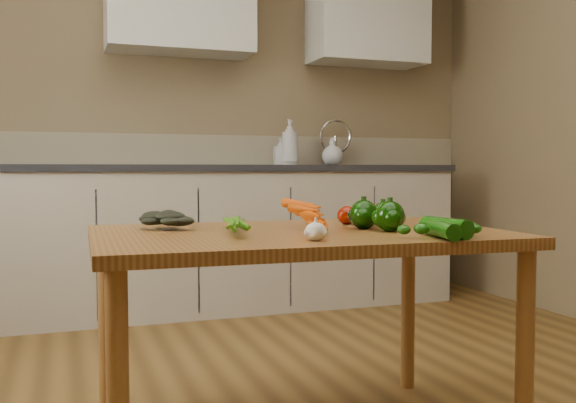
# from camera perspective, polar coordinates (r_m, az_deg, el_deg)

# --- Properties ---
(room) EXTENTS (4.04, 5.04, 2.64)m
(room) POSITION_cam_1_polar(r_m,az_deg,el_deg) (2.10, 3.89, 13.08)
(room) COLOR brown
(room) RESTS_ON ground
(counter_run) EXTENTS (2.84, 0.64, 1.14)m
(counter_run) POSITION_cam_1_polar(r_m,az_deg,el_deg) (4.06, -4.76, -2.98)
(counter_run) COLOR #B3A895
(counter_run) RESTS_ON ground
(upper_cabinets) EXTENTS (2.15, 0.35, 0.70)m
(upper_cabinets) POSITION_cam_1_polar(r_m,az_deg,el_deg) (4.38, -1.34, 17.12)
(upper_cabinets) COLOR silver
(upper_cabinets) RESTS_ON room
(table) EXTENTS (1.29, 0.85, 0.68)m
(table) POSITION_cam_1_polar(r_m,az_deg,el_deg) (2.04, 1.03, -4.74)
(table) COLOR #955E2B
(table) RESTS_ON ground
(soap_bottle_a) EXTENTS (0.16, 0.16, 0.30)m
(soap_bottle_a) POSITION_cam_1_polar(r_m,az_deg,el_deg) (4.21, 0.15, 5.30)
(soap_bottle_a) COLOR silver
(soap_bottle_a) RESTS_ON counter_run
(soap_bottle_b) EXTENTS (0.09, 0.09, 0.18)m
(soap_bottle_b) POSITION_cam_1_polar(r_m,az_deg,el_deg) (4.24, -0.69, 4.49)
(soap_bottle_b) COLOR silver
(soap_bottle_b) RESTS_ON counter_run
(soap_bottle_c) EXTENTS (0.17, 0.17, 0.18)m
(soap_bottle_c) POSITION_cam_1_polar(r_m,az_deg,el_deg) (4.39, 3.96, 4.45)
(soap_bottle_c) COLOR silver
(soap_bottle_c) RESTS_ON counter_run
(carrot_bunch) EXTENTS (0.24, 0.19, 0.06)m
(carrot_bunch) POSITION_cam_1_polar(r_m,az_deg,el_deg) (2.01, -0.16, -1.77)
(carrot_bunch) COLOR #D14A04
(carrot_bunch) RESTS_ON table
(leafy_greens) EXTENTS (0.18, 0.16, 0.09)m
(leafy_greens) POSITION_cam_1_polar(r_m,az_deg,el_deg) (2.12, -11.18, -1.22)
(leafy_greens) COLOR black
(leafy_greens) RESTS_ON table
(garlic_bulb) EXTENTS (0.06, 0.06, 0.05)m
(garlic_bulb) POSITION_cam_1_polar(r_m,az_deg,el_deg) (1.75, 2.49, -2.69)
(garlic_bulb) COLOR white
(garlic_bulb) RESTS_ON table
(pepper_a) EXTENTS (0.09, 0.09, 0.09)m
(pepper_a) POSITION_cam_1_polar(r_m,az_deg,el_deg) (2.11, 6.74, -1.16)
(pepper_a) COLOR #0A3102
(pepper_a) RESTS_ON table
(pepper_b) EXTENTS (0.08, 0.08, 0.08)m
(pepper_b) POSITION_cam_1_polar(r_m,az_deg,el_deg) (2.22, 8.42, -1.15)
(pepper_b) COLOR #0A3102
(pepper_b) RESTS_ON table
(pepper_c) EXTENTS (0.09, 0.09, 0.09)m
(pepper_c) POSITION_cam_1_polar(r_m,az_deg,el_deg) (2.04, 9.04, -1.32)
(pepper_c) COLOR #0A3102
(pepper_c) RESTS_ON table
(tomato_a) EXTENTS (0.07, 0.07, 0.07)m
(tomato_a) POSITION_cam_1_polar(r_m,az_deg,el_deg) (2.27, 5.27, -1.22)
(tomato_a) COLOR #801202
(tomato_a) RESTS_ON table
(tomato_b) EXTENTS (0.08, 0.08, 0.07)m
(tomato_b) POSITION_cam_1_polar(r_m,az_deg,el_deg) (2.31, 7.23, -1.07)
(tomato_b) COLOR #D83805
(tomato_b) RESTS_ON table
(tomato_c) EXTENTS (0.08, 0.08, 0.07)m
(tomato_c) POSITION_cam_1_polar(r_m,az_deg,el_deg) (2.32, 8.74, -1.08)
(tomato_c) COLOR #D83805
(tomato_c) RESTS_ON table
(zucchini_a) EXTENTS (0.08, 0.18, 0.06)m
(zucchini_a) POSITION_cam_1_polar(r_m,az_deg,el_deg) (1.90, 13.86, -2.25)
(zucchini_a) COLOR #0E4407
(zucchini_a) RESTS_ON table
(zucchini_b) EXTENTS (0.09, 0.22, 0.05)m
(zucchini_b) POSITION_cam_1_polar(r_m,az_deg,el_deg) (1.88, 13.33, -2.41)
(zucchini_b) COLOR #0E4407
(zucchini_b) RESTS_ON table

